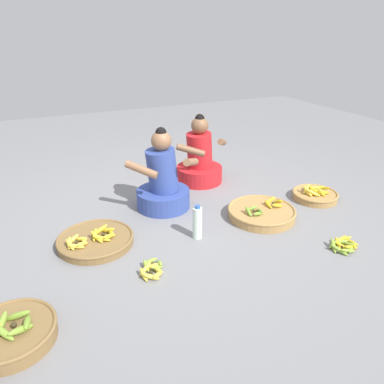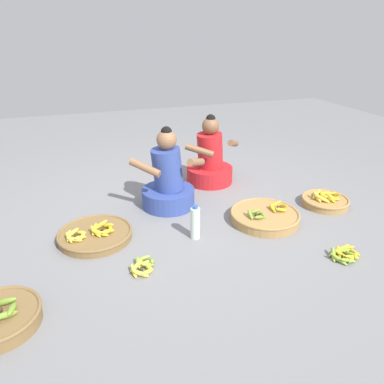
# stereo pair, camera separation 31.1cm
# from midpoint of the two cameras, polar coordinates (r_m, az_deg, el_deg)

# --- Properties ---
(ground_plane) EXTENTS (10.00, 10.00, 0.00)m
(ground_plane) POSITION_cam_midpoint_polar(r_m,az_deg,el_deg) (3.45, -3.99, -4.12)
(ground_plane) COLOR slate
(vendor_woman_front) EXTENTS (0.76, 0.52, 0.81)m
(vendor_woman_front) POSITION_cam_midpoint_polar(r_m,az_deg,el_deg) (3.57, -7.05, 1.36)
(vendor_woman_front) COLOR #334793
(vendor_woman_front) RESTS_ON ground
(vendor_woman_behind) EXTENTS (0.72, 0.53, 0.78)m
(vendor_woman_behind) POSITION_cam_midpoint_polar(r_m,az_deg,el_deg) (4.16, -0.95, 4.80)
(vendor_woman_behind) COLOR red
(vendor_woman_behind) RESTS_ON ground
(banana_basket_near_vendor) EXTENTS (0.46, 0.46, 0.15)m
(banana_basket_near_vendor) POSITION_cam_midpoint_polar(r_m,az_deg,el_deg) (3.95, 16.47, -0.47)
(banana_basket_near_vendor) COLOR #A87F47
(banana_basket_near_vendor) RESTS_ON ground
(banana_basket_near_bicycle) EXTENTS (0.51, 0.51, 0.17)m
(banana_basket_near_bicycle) POSITION_cam_midpoint_polar(r_m,az_deg,el_deg) (2.51, -29.83, -18.62)
(banana_basket_near_bicycle) COLOR brown
(banana_basket_near_bicycle) RESTS_ON ground
(banana_basket_front_center) EXTENTS (0.62, 0.62, 0.14)m
(banana_basket_front_center) POSITION_cam_midpoint_polar(r_m,az_deg,el_deg) (3.17, -17.56, -7.19)
(banana_basket_front_center) COLOR brown
(banana_basket_front_center) RESTS_ON ground
(banana_basket_back_right) EXTENTS (0.63, 0.63, 0.15)m
(banana_basket_back_right) POSITION_cam_midpoint_polar(r_m,az_deg,el_deg) (3.46, 8.24, -3.22)
(banana_basket_back_right) COLOR #A87F47
(banana_basket_back_right) RESTS_ON ground
(loose_bananas_front_right) EXTENTS (0.21, 0.26, 0.08)m
(loose_bananas_front_right) POSITION_cam_midpoint_polar(r_m,az_deg,el_deg) (2.76, -9.55, -11.80)
(loose_bananas_front_right) COLOR #8CAD38
(loose_bananas_front_right) RESTS_ON ground
(loose_bananas_front_left) EXTENTS (0.28, 0.24, 0.08)m
(loose_bananas_front_left) POSITION_cam_midpoint_polar(r_m,az_deg,el_deg) (3.18, 19.95, -7.81)
(loose_bananas_front_left) COLOR gold
(loose_bananas_front_left) RESTS_ON ground
(water_bottle) EXTENTS (0.08, 0.08, 0.30)m
(water_bottle) POSITION_cam_midpoint_polar(r_m,az_deg,el_deg) (3.07, -2.07, -4.86)
(water_bottle) COLOR silver
(water_bottle) RESTS_ON ground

